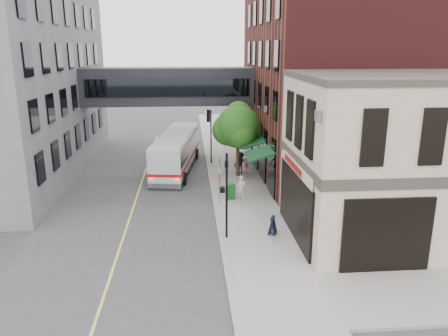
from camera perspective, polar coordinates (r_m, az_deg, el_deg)
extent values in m
plane|color=#38383A|center=(21.19, -0.28, -11.66)|extent=(120.00, 120.00, 0.00)
cube|color=gray|center=(34.33, 1.26, -0.64)|extent=(4.00, 60.00, 0.15)
cube|color=tan|center=(23.91, 21.35, 0.90)|extent=(10.00, 8.00, 8.15)
cube|color=#38332B|center=(23.89, 21.37, 1.08)|extent=(10.12, 8.12, 0.50)
cube|color=#38332B|center=(23.27, 22.40, 11.01)|extent=(10.12, 8.12, 0.30)
cube|color=black|center=(22.85, 9.25, -4.71)|extent=(0.14, 6.40, 3.40)
cube|color=black|center=(22.84, 9.15, -4.71)|extent=(0.04, 5.90, 3.00)
cube|color=maroon|center=(22.80, 8.97, 0.41)|extent=(0.03, 3.60, 0.32)
cube|color=#4C1818|center=(35.75, 14.25, 10.85)|extent=(12.00, 18.00, 14.00)
cube|color=#0C351A|center=(33.51, 3.27, 4.09)|extent=(1.80, 13.00, 0.40)
cube|color=black|center=(36.93, -7.21, 10.56)|extent=(14.00, 3.00, 3.00)
cube|color=black|center=(35.39, -7.31, 10.34)|extent=(13.00, 0.08, 1.40)
cube|color=black|center=(38.48, -7.12, 10.77)|extent=(13.00, 0.08, 1.40)
cylinder|color=black|center=(22.10, 0.35, -3.70)|extent=(0.12, 0.12, 4.50)
cube|color=black|center=(21.96, -0.23, -2.85)|extent=(0.25, 0.22, 0.30)
imported|color=black|center=(21.55, 0.35, 0.95)|extent=(0.20, 0.16, 1.00)
cylinder|color=black|center=(36.55, -1.71, 4.12)|extent=(0.12, 0.12, 4.50)
cube|color=black|center=(36.47, -2.06, 4.65)|extent=(0.25, 0.22, 0.30)
cube|color=black|center=(36.23, -2.08, 6.83)|extent=(0.28, 0.28, 1.00)
sphere|color=#FF0C05|center=(36.17, -2.34, 7.37)|extent=(0.18, 0.18, 0.18)
cylinder|color=gray|center=(27.06, -0.58, -1.69)|extent=(0.08, 0.08, 3.00)
cube|color=white|center=(26.86, -0.63, -0.26)|extent=(0.03, 0.75, 0.22)
cube|color=#0C591E|center=(26.71, -0.63, 0.87)|extent=(0.03, 0.70, 0.18)
cube|color=#B20C0C|center=(27.00, -0.62, -1.28)|extent=(0.03, 0.30, 0.40)
cylinder|color=#382619|center=(33.00, 1.79, 1.33)|extent=(0.28, 0.28, 2.80)
sphere|color=#1E5215|center=(32.49, 1.83, 5.44)|extent=(3.20, 3.20, 3.20)
sphere|color=#1E5215|center=(33.14, 3.11, 4.93)|extent=(2.20, 2.20, 2.20)
sphere|color=#1E5215|center=(32.76, 0.55, 5.00)|extent=(2.40, 2.40, 2.40)
sphere|color=#1E5215|center=(32.95, 1.90, 6.99)|extent=(2.00, 2.00, 2.00)
cube|color=#D8CC4C|center=(30.57, -11.14, -3.16)|extent=(0.12, 40.00, 0.01)
cube|color=silver|center=(35.30, -6.23, 2.19)|extent=(3.79, 10.95, 2.70)
cube|color=black|center=(35.20, -6.26, 2.93)|extent=(3.82, 10.77, 0.98)
cube|color=#B20C0C|center=(35.42, -6.21, 1.45)|extent=(3.85, 10.97, 0.21)
cylinder|color=black|center=(32.10, -9.36, -1.30)|extent=(0.41, 0.96, 0.93)
cylinder|color=black|center=(31.67, -5.24, -1.38)|extent=(0.41, 0.96, 0.93)
cylinder|color=black|center=(39.15, -7.03, 1.89)|extent=(0.41, 0.96, 0.93)
cylinder|color=black|center=(38.80, -3.64, 1.85)|extent=(0.41, 0.96, 0.93)
imported|color=beige|center=(27.90, 2.27, -2.65)|extent=(0.69, 0.59, 1.61)
imported|color=#C57F88|center=(32.61, 2.87, -0.03)|extent=(0.77, 0.62, 1.51)
imported|color=black|center=(33.64, 2.20, 0.65)|extent=(1.20, 0.82, 1.71)
cube|color=#125020|center=(28.22, 0.86, -3.06)|extent=(0.59, 0.55, 1.02)
cube|color=black|center=(23.26, 6.35, -7.45)|extent=(0.54, 0.64, 0.97)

